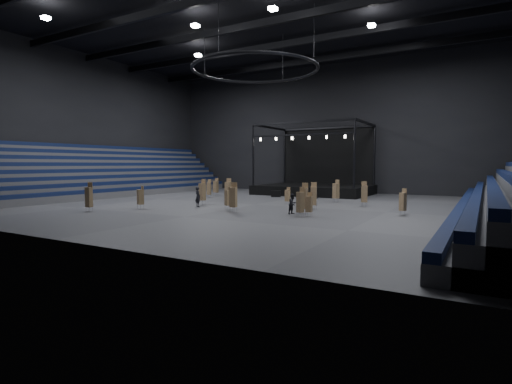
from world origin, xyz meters
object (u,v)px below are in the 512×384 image
Objects in this scene: stage at (316,183)px; chair_stack_1 at (304,198)px; chair_stack_8 at (364,193)px; flight_case_mid at (304,194)px; chair_stack_13 at (314,195)px; crew_member at (293,204)px; flight_case_left at (276,194)px; man_center at (198,197)px; chair_stack_10 at (228,197)px; chair_stack_7 at (233,197)px; chair_stack_4 at (228,189)px; chair_stack_2 at (202,191)px; chair_stack_11 at (403,201)px; chair_stack_12 at (216,186)px; chair_stack_15 at (89,197)px; chair_stack_9 at (336,190)px; flight_case_right at (312,195)px; chair_stack_0 at (309,204)px; chair_stack_6 at (288,195)px; chair_stack_3 at (209,188)px; chair_stack_5 at (141,197)px; chair_stack_14 at (300,202)px.

stage is 5.63× the size of chair_stack_1.
flight_case_mid is at bearing 122.62° from chair_stack_8.
crew_member is (-0.37, -3.52, -0.44)m from chair_stack_13.
flight_case_left is 13.57m from man_center.
chair_stack_7 is at bearing -24.32° from chair_stack_10.
chair_stack_4 is at bearing 145.93° from chair_stack_13.
flight_case_left is 0.46× the size of chair_stack_2.
flight_case_mid is 0.54× the size of chair_stack_7.
chair_stack_12 is at bearing -174.55° from chair_stack_11.
stage is 5.71× the size of chair_stack_15.
stage reaches higher than chair_stack_13.
chair_stack_2 is 4.44m from chair_stack_4.
chair_stack_9 reaches higher than crew_member.
crew_member is (-7.68, -3.73, -0.27)m from chair_stack_11.
chair_stack_1 is (4.87, -13.85, 0.94)m from flight_case_right.
chair_stack_13 reaches higher than flight_case_right.
chair_stack_7 is 4.91m from crew_member.
chair_stack_9 reaches higher than chair_stack_12.
chair_stack_11 reaches higher than man_center.
chair_stack_15 is (-17.18, -6.13, 0.26)m from chair_stack_0.
chair_stack_1 reaches higher than chair_stack_6.
chair_stack_7 is 1.12× the size of chair_stack_12.
chair_stack_1 is at bearing -156.16° from man_center.
chair_stack_2 is (-6.65, -12.02, 0.95)m from flight_case_right.
stage is 21.91m from chair_stack_1.
chair_stack_2 is 8.25m from chair_stack_3.
chair_stack_8 is 5.71m from chair_stack_13.
chair_stack_2 reaches higher than flight_case_left.
chair_stack_4 is 1.20× the size of chair_stack_5.
chair_stack_3 is (-6.42, -4.82, 0.74)m from flight_case_left.
chair_stack_4 is 10.14m from chair_stack_7.
flight_case_right is 15.78m from chair_stack_7.
chair_stack_0 is 0.74m from chair_stack_14.
chair_stack_9 is (14.98, 1.71, 0.13)m from chair_stack_3.
crew_member is (-3.46, -8.32, -0.44)m from chair_stack_8.
flight_case_mid is at bearing 168.89° from chair_stack_9.
man_center is (-11.19, 1.95, -0.24)m from chair_stack_14.
chair_stack_0 is at bearing -90.29° from chair_stack_13.
man_center is at bearing -71.25° from chair_stack_3.
chair_stack_11 is (16.40, -10.38, 0.70)m from flight_case_left.
chair_stack_5 is 8.72m from chair_stack_7.
chair_stack_9 is (8.56, -3.11, 0.86)m from flight_case_left.
man_center is at bearing -99.95° from stage.
flight_case_right is 10.11m from chair_stack_4.
chair_stack_5 is at bearing -179.67° from chair_stack_7.
chair_stack_3 is 12.68m from chair_stack_10.
stage is at bearing 105.37° from chair_stack_1.
chair_stack_2 is at bearing 135.57° from chair_stack_7.
chair_stack_9 is 0.98× the size of chair_stack_13.
chair_stack_7 is at bearing -132.93° from chair_stack_11.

